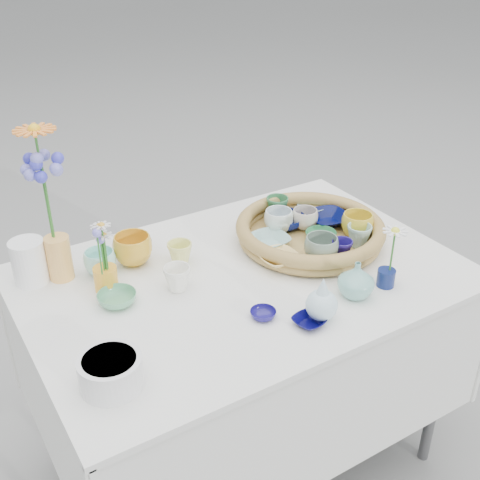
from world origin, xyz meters
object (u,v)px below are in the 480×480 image
display_table (243,455)px  wicker_tray (310,232)px  tall_vase_yellow (59,258)px  bud_vase_seafoam (356,280)px

display_table → wicker_tray: wicker_tray is taller
wicker_tray → tall_vase_yellow: (-0.74, 0.21, 0.03)m
bud_vase_seafoam → tall_vase_yellow: bearing=142.0°
wicker_tray → display_table: bearing=-169.9°
wicker_tray → bud_vase_seafoam: bearing=-104.0°
wicker_tray → bud_vase_seafoam: size_ratio=4.49×
display_table → tall_vase_yellow: (-0.46, 0.26, 0.83)m
display_table → bud_vase_seafoam: 0.88m
bud_vase_seafoam → tall_vase_yellow: tall_vase_yellow is taller
display_table → wicker_tray: (0.28, 0.05, 0.80)m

